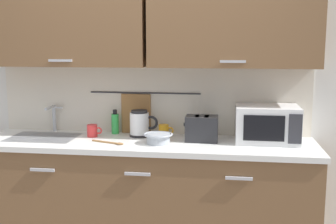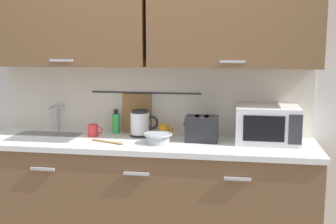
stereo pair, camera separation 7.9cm
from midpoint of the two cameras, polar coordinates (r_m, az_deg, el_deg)
counter_unit at (r=3.35m, az=-2.40°, el=-11.28°), size 2.53×0.64×0.90m
back_wall_assembly at (r=3.36m, az=-1.54°, el=7.42°), size 3.70×0.41×2.50m
sink_faucet at (r=3.65m, az=-14.25°, el=-0.28°), size 0.09×0.17×0.22m
microwave at (r=3.24m, az=13.81°, el=-1.61°), size 0.46×0.35×0.27m
electric_kettle at (r=3.36m, az=-3.01°, el=-1.55°), size 0.23×0.16×0.21m
dish_soap_bottle at (r=3.49m, az=-6.30°, el=-1.45°), size 0.06×0.06×0.20m
mug_near_sink at (r=3.41m, az=-9.28°, el=-2.42°), size 0.12×0.08×0.09m
mixing_bowl at (r=3.12m, az=-0.64°, el=-3.44°), size 0.21×0.21×0.08m
toaster at (r=3.20m, az=5.24°, el=-2.22°), size 0.26×0.17×0.19m
mug_by_kettle at (r=3.36m, az=0.21°, el=-2.49°), size 0.12×0.08×0.09m
wooden_spoon at (r=3.17m, az=-6.86°, el=-4.05°), size 0.27×0.12×0.01m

